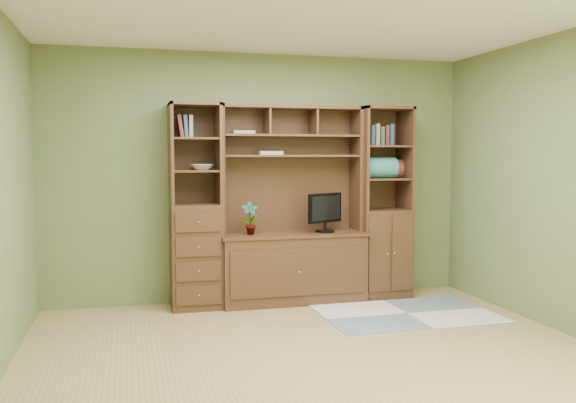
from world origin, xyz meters
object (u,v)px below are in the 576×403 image
object	(u,v)px
center_hutch	(293,205)
monitor	(325,205)
left_tower	(195,206)
right_tower	(382,202)

from	to	relation	value
center_hutch	monitor	distance (m)	0.35
center_hutch	left_tower	xyz separation A→B (m)	(-1.00, 0.04, 0.00)
left_tower	right_tower	size ratio (longest dim) A/B	1.00
center_hutch	monitor	bearing A→B (deg)	-5.83
center_hutch	right_tower	world-z (taller)	same
center_hutch	monitor	xyz separation A→B (m)	(0.34, -0.03, -0.01)
right_tower	monitor	size ratio (longest dim) A/B	3.64
right_tower	monitor	bearing A→B (deg)	-173.72
right_tower	monitor	distance (m)	0.69
left_tower	monitor	xyz separation A→B (m)	(1.34, -0.07, -0.01)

